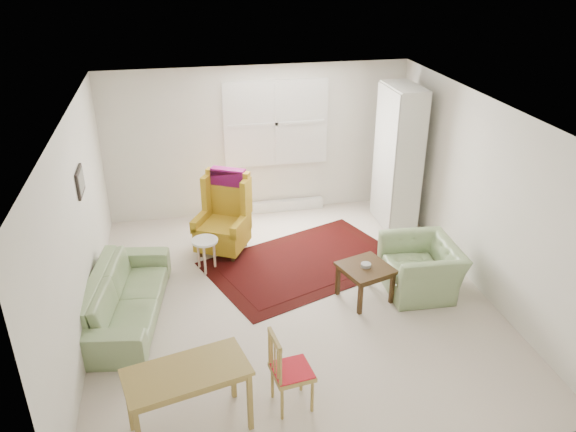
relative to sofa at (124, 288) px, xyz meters
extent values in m
cube|color=beige|center=(2.10, -0.01, -0.42)|extent=(5.00, 5.50, 0.01)
cube|color=white|center=(2.10, -0.01, 2.08)|extent=(5.00, 5.50, 0.01)
cube|color=silver|center=(2.10, 2.74, 0.83)|extent=(5.00, 0.04, 2.50)
cube|color=silver|center=(2.10, -2.76, 0.83)|extent=(5.00, 0.04, 2.50)
cube|color=silver|center=(-0.40, -0.01, 0.83)|extent=(0.04, 5.50, 2.50)
cube|color=silver|center=(4.60, -0.01, 0.83)|extent=(0.04, 5.50, 2.50)
cube|color=white|center=(2.40, 2.72, 1.13)|extent=(1.72, 0.06, 1.42)
cube|color=white|center=(2.40, 2.72, 1.13)|extent=(1.60, 0.02, 1.30)
cube|color=silver|center=(2.40, 2.66, -0.33)|extent=(1.60, 0.12, 0.18)
cube|color=black|center=(-0.38, 0.49, 1.23)|extent=(0.03, 0.42, 0.32)
cube|color=#987446|center=(-0.36, 0.49, 1.23)|extent=(0.01, 0.34, 0.24)
imported|color=gray|center=(0.00, 0.00, 0.00)|extent=(1.11, 2.16, 0.83)
imported|color=gray|center=(3.81, -0.14, -0.01)|extent=(0.94, 1.07, 0.80)
camera|label=1|loc=(0.80, -6.04, 3.77)|focal=35.00mm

